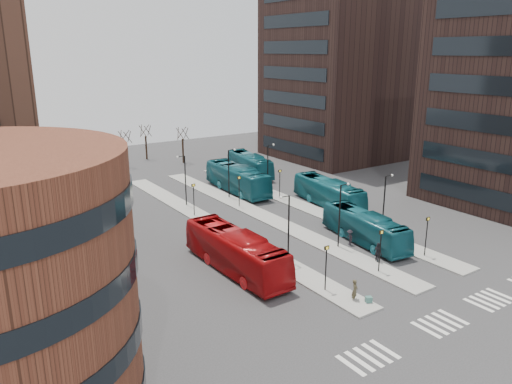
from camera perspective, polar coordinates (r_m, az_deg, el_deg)
ground at (r=36.69m, az=26.45°, el=-15.49°), size 160.00×160.00×0.00m
island_left at (r=53.65m, az=-4.71°, el=-3.77°), size 2.50×45.00×0.15m
island_mid at (r=56.65m, az=0.58°, el=-2.63°), size 2.50×45.00×0.15m
island_right at (r=60.11m, az=5.29°, el=-1.60°), size 2.50×45.00×0.15m
suitcase at (r=38.61m, az=12.74°, el=-11.99°), size 0.58×0.53×0.58m
red_bus at (r=42.39m, az=-2.35°, el=-6.78°), size 3.11×12.63×3.51m
teal_bus_a at (r=49.64m, az=12.33°, el=-3.98°), size 3.99×11.15×3.04m
teal_bus_b at (r=65.75m, az=-2.15°, el=1.54°), size 3.58×12.87×3.55m
teal_bus_c at (r=60.40m, az=8.29°, el=-0.08°), size 4.14×11.88×3.24m
teal_bus_d at (r=74.85m, az=-0.72°, el=3.19°), size 4.52×11.75×3.19m
traveller at (r=38.50m, az=11.23°, el=-10.99°), size 0.76×0.67×1.75m
commuter_a at (r=41.20m, az=0.87°, el=-8.75°), size 0.95×0.78×1.82m
commuter_b at (r=45.43m, az=13.76°, el=-6.77°), size 0.70×1.18×1.87m
commuter_c at (r=48.97m, az=10.65°, el=-5.11°), size 0.86×1.11×1.52m
crosswalk_stripes at (r=39.72m, az=22.68°, el=-12.53°), size 22.35×2.40×0.01m
tower_far at (r=88.28m, az=9.51°, el=13.70°), size 20.12×20.00×30.00m
sign_poles at (r=50.38m, az=4.75°, el=-2.29°), size 12.45×22.12×3.65m
lamp_posts at (r=54.43m, az=2.34°, el=0.43°), size 14.04×20.24×6.12m
bare_trees at (r=84.34m, az=-11.81°, el=5.09°), size 10.97×8.14×5.90m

